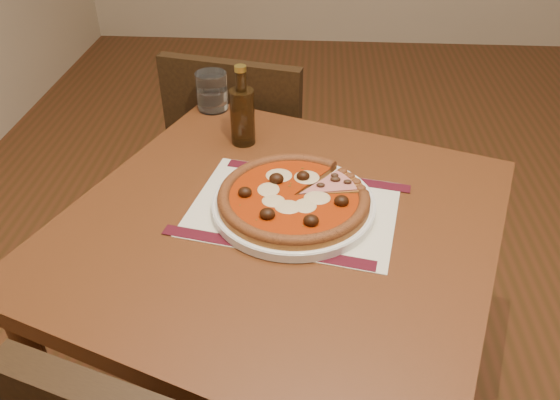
% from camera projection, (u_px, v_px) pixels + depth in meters
% --- Properties ---
extents(table, '(1.03, 1.03, 0.75)m').
position_uv_depth(table, '(279.00, 258.00, 1.11)').
color(table, brown).
rests_on(table, ground).
extents(chair_far, '(0.48, 0.48, 0.85)m').
position_uv_depth(chair_far, '(246.00, 160.00, 1.73)').
color(chair_far, black).
rests_on(chair_far, ground).
extents(placemat, '(0.45, 0.36, 0.00)m').
position_uv_depth(placemat, '(293.00, 209.00, 1.08)').
color(placemat, beige).
rests_on(placemat, table).
extents(plate, '(0.32, 0.32, 0.02)m').
position_uv_depth(plate, '(294.00, 205.00, 1.07)').
color(plate, white).
rests_on(plate, placemat).
extents(pizza, '(0.30, 0.30, 0.04)m').
position_uv_depth(pizza, '(294.00, 196.00, 1.06)').
color(pizza, '#A55D27').
rests_on(pizza, plate).
extents(ham_slice, '(0.13, 0.11, 0.02)m').
position_uv_depth(ham_slice, '(332.00, 183.00, 1.10)').
color(ham_slice, '#A55D27').
rests_on(ham_slice, plate).
extents(water_glass, '(0.10, 0.10, 0.10)m').
position_uv_depth(water_glass, '(212.00, 91.00, 1.41)').
color(water_glass, white).
rests_on(water_glass, table).
extents(bottle, '(0.06, 0.06, 0.19)m').
position_uv_depth(bottle, '(242.00, 114.00, 1.25)').
color(bottle, '#34200D').
rests_on(bottle, table).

